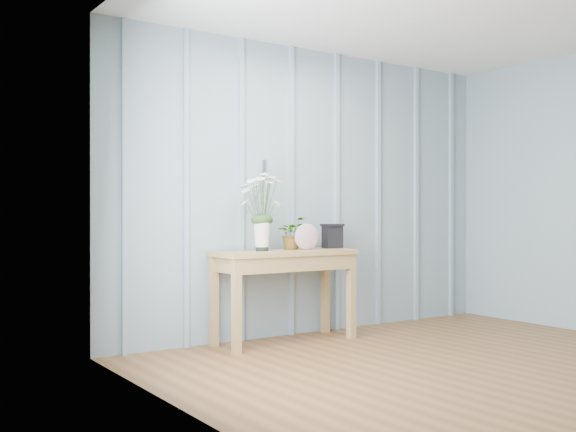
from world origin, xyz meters
TOP-DOWN VIEW (x-y plane):
  - ground at (0.00, 0.00)m, footprint 4.50×4.50m
  - room_shell at (-0.00, 0.92)m, footprint 4.00×4.50m
  - sideboard at (-0.48, 1.99)m, footprint 1.20×0.45m
  - daisy_vase at (-0.70, 2.00)m, footprint 0.46×0.35m
  - spider_plant at (-0.35, 2.09)m, footprint 0.31×0.30m
  - felt_disc_vessel at (-0.30, 1.93)m, footprint 0.22×0.11m
  - carved_box at (0.05, 2.04)m, footprint 0.19×0.16m

SIDE VIEW (x-z plane):
  - ground at x=0.00m, z-range 0.00..0.00m
  - sideboard at x=-0.48m, z-range 0.26..1.01m
  - carved_box at x=0.05m, z-range 0.75..0.96m
  - felt_disc_vessel at x=-0.30m, z-range 0.75..0.97m
  - spider_plant at x=-0.35m, z-range 0.75..1.02m
  - daisy_vase at x=-0.70m, z-range 0.83..1.48m
  - room_shell at x=0.00m, z-range 0.74..3.24m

